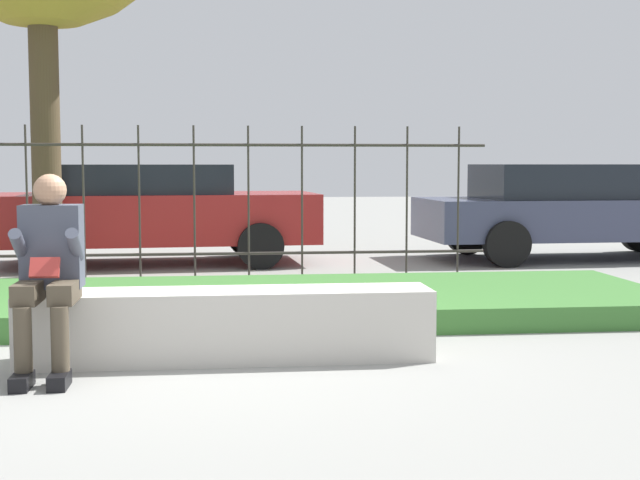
{
  "coord_description": "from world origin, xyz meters",
  "views": [
    {
      "loc": [
        0.27,
        -6.09,
        1.35
      ],
      "look_at": [
        1.2,
        2.05,
        0.65
      ],
      "focal_mm": 50.0,
      "sensor_mm": 36.0,
      "label": 1
    }
  ],
  "objects_px": {
    "person_seated_reader": "(49,265)",
    "car_parked_right": "(576,209)",
    "car_parked_center": "(151,211)",
    "stone_bench": "(228,329)"
  },
  "relations": [
    {
      "from": "stone_bench",
      "to": "person_seated_reader",
      "type": "height_order",
      "value": "person_seated_reader"
    },
    {
      "from": "person_seated_reader",
      "to": "car_parked_right",
      "type": "xyz_separation_m",
      "value": [
        6.14,
        6.34,
        0.01
      ]
    },
    {
      "from": "stone_bench",
      "to": "car_parked_right",
      "type": "relative_size",
      "value": 0.62
    },
    {
      "from": "stone_bench",
      "to": "car_parked_right",
      "type": "xyz_separation_m",
      "value": [
        5.0,
        6.05,
        0.5
      ]
    },
    {
      "from": "car_parked_center",
      "to": "car_parked_right",
      "type": "height_order",
      "value": "car_parked_right"
    },
    {
      "from": "car_parked_right",
      "to": "person_seated_reader",
      "type": "bearing_deg",
      "value": -136.13
    },
    {
      "from": "car_parked_center",
      "to": "car_parked_right",
      "type": "relative_size",
      "value": 0.98
    },
    {
      "from": "stone_bench",
      "to": "car_parked_center",
      "type": "relative_size",
      "value": 0.63
    },
    {
      "from": "stone_bench",
      "to": "car_parked_center",
      "type": "bearing_deg",
      "value": 98.98
    },
    {
      "from": "car_parked_right",
      "to": "stone_bench",
      "type": "bearing_deg",
      "value": -131.63
    }
  ]
}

